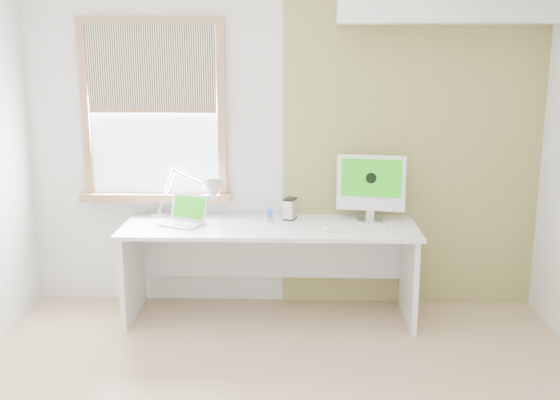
{
  "coord_description": "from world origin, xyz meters",
  "views": [
    {
      "loc": [
        0.14,
        -3.34,
        2.0
      ],
      "look_at": [
        0.0,
        1.05,
        1.0
      ],
      "focal_mm": 42.09,
      "sensor_mm": 36.0,
      "label": 1
    }
  ],
  "objects_px": {
    "desk": "(270,248)",
    "imac": "(371,184)",
    "external_drive": "(290,209)",
    "laptop": "(185,217)",
    "desk_lamp": "(203,193)"
  },
  "relations": [
    {
      "from": "external_drive",
      "to": "laptop",
      "type": "bearing_deg",
      "value": -168.06
    },
    {
      "from": "laptop",
      "to": "external_drive",
      "type": "xyz_separation_m",
      "value": [
        0.79,
        0.17,
        0.03
      ]
    },
    {
      "from": "desk",
      "to": "external_drive",
      "type": "height_order",
      "value": "external_drive"
    },
    {
      "from": "desk_lamp",
      "to": "imac",
      "type": "distance_m",
      "value": 1.29
    },
    {
      "from": "imac",
      "to": "laptop",
      "type": "bearing_deg",
      "value": -174.17
    },
    {
      "from": "desk",
      "to": "imac",
      "type": "xyz_separation_m",
      "value": [
        0.76,
        0.11,
        0.48
      ]
    },
    {
      "from": "desk_lamp",
      "to": "imac",
      "type": "xyz_separation_m",
      "value": [
        1.29,
        -0.01,
        0.08
      ]
    },
    {
      "from": "desk",
      "to": "desk_lamp",
      "type": "distance_m",
      "value": 0.67
    },
    {
      "from": "desk_lamp",
      "to": "external_drive",
      "type": "relative_size",
      "value": 3.99
    },
    {
      "from": "external_drive",
      "to": "imac",
      "type": "relative_size",
      "value": 0.31
    },
    {
      "from": "laptop",
      "to": "imac",
      "type": "bearing_deg",
      "value": 5.83
    },
    {
      "from": "external_drive",
      "to": "imac",
      "type": "bearing_deg",
      "value": -2.17
    },
    {
      "from": "desk",
      "to": "imac",
      "type": "distance_m",
      "value": 0.91
    },
    {
      "from": "desk",
      "to": "external_drive",
      "type": "relative_size",
      "value": 13.46
    },
    {
      "from": "desk_lamp",
      "to": "imac",
      "type": "bearing_deg",
      "value": -0.65
    }
  ]
}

